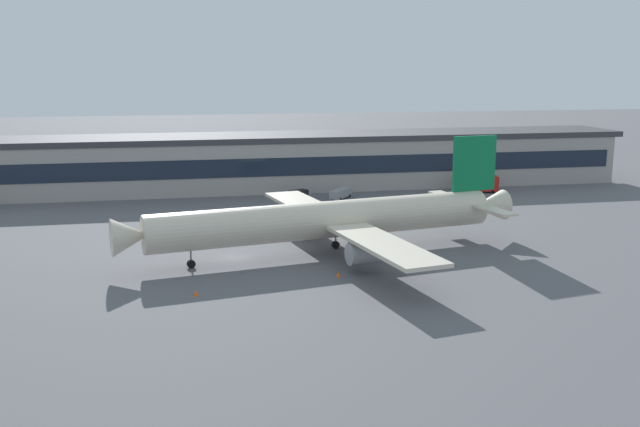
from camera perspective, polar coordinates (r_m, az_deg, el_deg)
ground_plane at (r=98.63m, az=-6.83°, el=-3.56°), size 600.00×600.00×0.00m
terminal_building at (r=152.48m, az=-8.66°, el=4.04°), size 181.82×17.20×11.59m
airliner at (r=99.16m, az=0.96°, el=-0.47°), size 58.44×50.44×15.75m
baggage_tug at (r=140.85m, az=-1.70°, el=1.59°), size 4.12×3.42×1.85m
belt_loader at (r=141.28m, az=1.69°, el=1.65°), size 5.53×6.27×1.95m
fuel_truck at (r=152.21m, az=12.58°, el=2.38°), size 8.80×4.51×3.35m
traffic_cone_0 at (r=89.28m, az=1.49°, el=-4.87°), size 0.57×0.57×0.72m
traffic_cone_1 at (r=96.85m, az=7.49°, el=-3.65°), size 0.56×0.56×0.69m
traffic_cone_2 at (r=83.23m, az=-9.92°, el=-6.30°), size 0.57×0.57×0.71m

